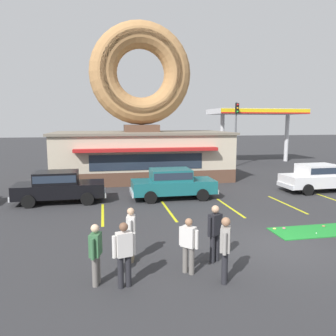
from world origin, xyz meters
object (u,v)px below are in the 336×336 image
object	(u,v)px
pedestrian_leather_jacket_man	(215,231)
pedestrian_clipboard_woman	(96,252)
pedestrian_crossing_woman	(131,232)
traffic_light_pole	(236,126)
pedestrian_blue_sweater_man	(189,243)
car_white	(319,177)
golf_ball	(316,233)
car_black	(59,186)
trash_bin	(46,182)
car_teal	(172,182)
pedestrian_beanie_man	(124,252)
pedestrian_hooded_kid	(225,246)

from	to	relation	value
pedestrian_leather_jacket_man	pedestrian_clipboard_woman	distance (m)	3.46
pedestrian_crossing_woman	traffic_light_pole	xyz separation A→B (m)	(11.00, 18.56, 2.82)
pedestrian_blue_sweater_man	pedestrian_leather_jacket_man	xyz separation A→B (m)	(0.94, 0.57, 0.10)
pedestrian_blue_sweater_man	car_white	bearing A→B (deg)	40.59
golf_ball	car_black	xyz separation A→B (m)	(-9.84, 6.85, 0.82)
car_white	pedestrian_clipboard_woman	world-z (taller)	car_white
trash_bin	car_black	bearing A→B (deg)	-70.23
car_white	car_teal	distance (m)	8.87
pedestrian_crossing_woman	pedestrian_leather_jacket_man	bearing A→B (deg)	-12.41
pedestrian_crossing_woman	pedestrian_blue_sweater_man	bearing A→B (deg)	-37.03
pedestrian_beanie_man	golf_ball	bearing A→B (deg)	19.24
pedestrian_blue_sweater_man	pedestrian_clipboard_woman	xyz separation A→B (m)	(-2.44, -0.15, 0.02)
car_black	pedestrian_blue_sweater_man	size ratio (longest dim) A/B	2.96
pedestrian_blue_sweater_man	pedestrian_beanie_man	distance (m)	1.80
pedestrian_hooded_kid	trash_bin	distance (m)	14.20
golf_ball	pedestrian_clipboard_woman	size ratio (longest dim) A/B	0.03
car_white	trash_bin	xyz separation A→B (m)	(-15.82, 3.24, -0.37)
car_teal	pedestrian_crossing_woman	size ratio (longest dim) A/B	2.82
pedestrian_beanie_man	pedestrian_crossing_woman	size ratio (longest dim) A/B	1.03
car_white	car_teal	world-z (taller)	same
pedestrian_hooded_kid	pedestrian_crossing_woman	xyz separation A→B (m)	(-2.24, 1.77, -0.07)
golf_ball	car_teal	world-z (taller)	car_teal
car_white	pedestrian_hooded_kid	size ratio (longest dim) A/B	2.66
pedestrian_leather_jacket_man	pedestrian_clipboard_woman	bearing A→B (deg)	-168.04
car_black	car_teal	bearing A→B (deg)	-2.67
golf_ball	trash_bin	xyz separation A→B (m)	(-10.95, 9.96, 0.45)
golf_ball	car_black	distance (m)	12.01
pedestrian_blue_sweater_man	traffic_light_pole	bearing A→B (deg)	64.09
golf_ball	car_teal	xyz separation A→B (m)	(-4.00, 6.58, 0.82)
car_black	pedestrian_clipboard_woman	distance (m)	9.28
car_teal	pedestrian_hooded_kid	distance (m)	9.33
golf_ball	car_white	distance (m)	8.34
golf_ball	pedestrian_beanie_man	bearing A→B (deg)	-160.76
pedestrian_blue_sweater_man	pedestrian_hooded_kid	world-z (taller)	pedestrian_hooded_kid
car_white	pedestrian_crossing_woman	distance (m)	14.00
golf_ball	pedestrian_crossing_woman	distance (m)	6.95
car_teal	car_black	world-z (taller)	same
pedestrian_crossing_woman	trash_bin	world-z (taller)	pedestrian_crossing_woman
golf_ball	traffic_light_pole	world-z (taller)	traffic_light_pole
car_black	pedestrian_leather_jacket_man	world-z (taller)	pedestrian_leather_jacket_man
pedestrian_crossing_woman	pedestrian_clipboard_woman	bearing A→B (deg)	-128.50
car_black	trash_bin	xyz separation A→B (m)	(-1.12, 3.11, -0.37)
pedestrian_hooded_kid	traffic_light_pole	size ratio (longest dim) A/B	0.30
pedestrian_clipboard_woman	pedestrian_crossing_woman	bearing A→B (deg)	51.50
golf_ball	pedestrian_blue_sweater_man	size ratio (longest dim) A/B	0.03
car_white	pedestrian_blue_sweater_man	world-z (taller)	car_white
pedestrian_hooded_kid	car_teal	bearing A→B (deg)	86.34
car_black	pedestrian_beanie_man	xyz separation A→B (m)	(2.70, -9.34, 0.05)
pedestrian_leather_jacket_man	trash_bin	distance (m)	13.18
car_white	trash_bin	world-z (taller)	car_white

